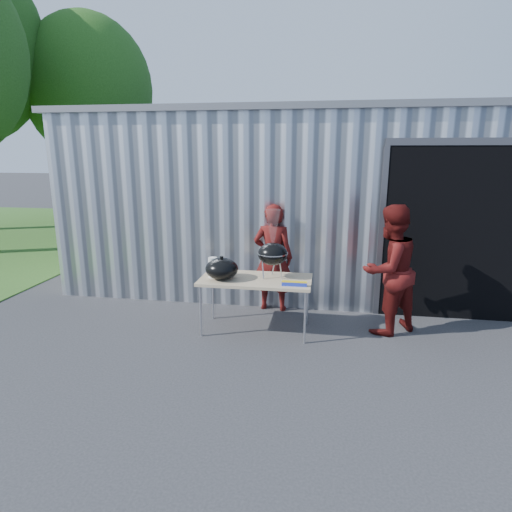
% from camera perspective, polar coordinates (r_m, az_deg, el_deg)
% --- Properties ---
extents(ground, '(80.00, 80.00, 0.00)m').
position_cam_1_polar(ground, '(5.43, -5.12, -12.77)').
color(ground, '#2D2D30').
extents(building, '(8.20, 6.20, 3.10)m').
position_cam_1_polar(building, '(9.33, 7.32, 8.27)').
color(building, silver).
rests_on(building, ground).
extents(tree_far, '(4.05, 4.05, 6.70)m').
position_cam_1_polar(tree_far, '(15.85, -21.36, 19.97)').
color(tree_far, '#442D19').
rests_on(tree_far, ground).
extents(folding_table, '(1.50, 0.75, 0.75)m').
position_cam_1_polar(folding_table, '(5.79, -0.04, -3.38)').
color(folding_table, tan).
rests_on(folding_table, ground).
extents(kettle_grill, '(0.41, 0.41, 0.93)m').
position_cam_1_polar(kettle_grill, '(5.72, 2.25, 1.20)').
color(kettle_grill, black).
rests_on(kettle_grill, folding_table).
extents(grill_lid, '(0.44, 0.44, 0.32)m').
position_cam_1_polar(grill_lid, '(5.74, -4.58, -1.70)').
color(grill_lid, black).
rests_on(grill_lid, folding_table).
extents(paper_towels, '(0.12, 0.12, 0.28)m').
position_cam_1_polar(paper_towels, '(5.82, -5.78, -1.54)').
color(paper_towels, white).
rests_on(paper_towels, folding_table).
extents(white_tub, '(0.20, 0.15, 0.10)m').
position_cam_1_polar(white_tub, '(6.06, -4.88, -1.77)').
color(white_tub, white).
rests_on(white_tub, folding_table).
extents(foil_box, '(0.32, 0.05, 0.06)m').
position_cam_1_polar(foil_box, '(5.48, 5.12, -3.69)').
color(foil_box, '#1C31B9').
rests_on(foil_box, folding_table).
extents(person_cook, '(0.62, 0.43, 1.66)m').
position_cam_1_polar(person_cook, '(6.57, 2.29, -0.21)').
color(person_cook, '#51100E').
rests_on(person_cook, ground).
extents(person_bystander, '(1.08, 1.05, 1.76)m').
position_cam_1_polar(person_bystander, '(5.99, 17.33, -1.78)').
color(person_bystander, '#51100E').
rests_on(person_bystander, ground).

